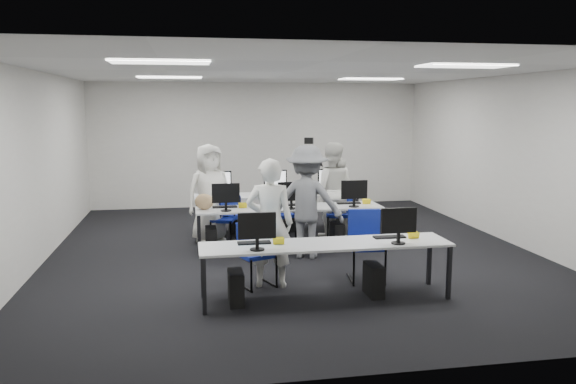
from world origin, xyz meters
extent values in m
plane|color=black|center=(0.00, 0.00, 0.00)|extent=(9.00, 9.00, 0.00)
plane|color=white|center=(0.00, 0.00, 3.00)|extent=(9.00, 9.00, 0.00)
cube|color=silver|center=(0.00, 4.50, 1.50)|extent=(8.00, 0.02, 3.00)
cube|color=silver|center=(0.00, -4.50, 1.50)|extent=(8.00, 0.02, 3.00)
cube|color=silver|center=(-4.00, 0.00, 1.50)|extent=(0.02, 9.00, 3.00)
cube|color=silver|center=(4.00, 0.00, 1.50)|extent=(0.02, 9.00, 3.00)
cube|color=white|center=(-2.00, -2.00, 2.98)|extent=(1.20, 0.60, 0.02)
cube|color=white|center=(2.00, -2.00, 2.98)|extent=(1.20, 0.60, 0.02)
cube|color=white|center=(-2.00, 2.00, 2.98)|extent=(1.20, 0.60, 0.02)
cube|color=white|center=(2.00, 2.00, 2.98)|extent=(1.20, 0.60, 0.02)
cube|color=silver|center=(0.00, -2.40, 0.71)|extent=(3.20, 0.70, 0.03)
cube|color=black|center=(-1.55, -2.70, 0.35)|extent=(0.05, 0.05, 0.70)
cube|color=black|center=(-1.55, -2.10, 0.35)|extent=(0.05, 0.05, 0.70)
cube|color=black|center=(1.55, -2.70, 0.35)|extent=(0.05, 0.05, 0.70)
cube|color=black|center=(1.55, -2.10, 0.35)|extent=(0.05, 0.05, 0.70)
cube|color=silver|center=(0.00, 0.20, 0.71)|extent=(3.20, 0.70, 0.03)
cube|color=black|center=(-1.55, -0.10, 0.35)|extent=(0.05, 0.05, 0.70)
cube|color=black|center=(-1.55, 0.50, 0.35)|extent=(0.05, 0.05, 0.70)
cube|color=black|center=(1.55, -0.10, 0.35)|extent=(0.05, 0.05, 0.70)
cube|color=black|center=(1.55, 0.50, 0.35)|extent=(0.05, 0.05, 0.70)
cube|color=silver|center=(0.00, 1.60, 0.71)|extent=(3.20, 0.70, 0.03)
cube|color=black|center=(-1.55, 1.30, 0.35)|extent=(0.05, 0.05, 0.70)
cube|color=black|center=(-1.55, 1.90, 0.35)|extent=(0.05, 0.05, 0.70)
cube|color=black|center=(1.55, 1.30, 0.35)|extent=(0.05, 0.05, 0.70)
cube|color=black|center=(1.55, 1.90, 0.35)|extent=(0.05, 0.05, 0.70)
cube|color=#0C56A2|center=(-0.90, -2.58, 1.03)|extent=(0.46, 0.04, 0.32)
cube|color=black|center=(-0.90, -2.26, 0.74)|extent=(0.42, 0.14, 0.02)
ellipsoid|color=black|center=(-0.60, -2.26, 0.75)|extent=(0.07, 0.10, 0.04)
cube|color=black|center=(-1.15, -2.40, 0.21)|extent=(0.18, 0.40, 0.42)
cube|color=white|center=(0.90, -2.58, 1.03)|extent=(0.46, 0.04, 0.32)
cube|color=black|center=(0.90, -2.26, 0.74)|extent=(0.42, 0.14, 0.02)
ellipsoid|color=black|center=(1.20, -2.26, 0.75)|extent=(0.07, 0.10, 0.04)
cube|color=black|center=(0.65, -2.40, 0.21)|extent=(0.18, 0.40, 0.42)
cube|color=white|center=(-1.10, 0.02, 1.03)|extent=(0.46, 0.04, 0.32)
cube|color=black|center=(-1.10, 0.34, 0.74)|extent=(0.42, 0.14, 0.02)
ellipsoid|color=black|center=(-0.80, 0.34, 0.75)|extent=(0.07, 0.10, 0.04)
cube|color=black|center=(-1.35, 0.20, 0.21)|extent=(0.18, 0.40, 0.42)
cube|color=white|center=(0.00, 0.02, 1.03)|extent=(0.46, 0.04, 0.32)
cube|color=black|center=(0.00, 0.34, 0.74)|extent=(0.42, 0.14, 0.02)
ellipsoid|color=black|center=(0.30, 0.34, 0.75)|extent=(0.07, 0.10, 0.04)
cube|color=black|center=(-0.25, 0.20, 0.21)|extent=(0.18, 0.40, 0.42)
cube|color=white|center=(1.10, 0.02, 1.03)|extent=(0.46, 0.04, 0.32)
cube|color=black|center=(1.10, 0.34, 0.74)|extent=(0.42, 0.14, 0.02)
ellipsoid|color=black|center=(1.40, 0.34, 0.75)|extent=(0.07, 0.10, 0.04)
cube|color=black|center=(0.85, 0.20, 0.21)|extent=(0.18, 0.40, 0.42)
cube|color=white|center=(-1.10, 1.78, 1.03)|extent=(0.46, 0.04, 0.32)
cube|color=black|center=(-1.10, 1.46, 0.74)|extent=(0.42, 0.14, 0.02)
ellipsoid|color=black|center=(-1.40, 1.46, 0.75)|extent=(0.07, 0.10, 0.04)
cube|color=black|center=(-0.85, 1.60, 0.21)|extent=(0.18, 0.40, 0.42)
cube|color=white|center=(0.00, 1.78, 1.03)|extent=(0.46, 0.04, 0.32)
cube|color=black|center=(0.00, 1.46, 0.74)|extent=(0.42, 0.14, 0.02)
ellipsoid|color=black|center=(-0.30, 1.46, 0.75)|extent=(0.07, 0.10, 0.04)
cube|color=black|center=(0.25, 1.60, 0.21)|extent=(0.18, 0.40, 0.42)
cube|color=white|center=(1.10, 1.78, 1.03)|extent=(0.46, 0.04, 0.32)
cube|color=black|center=(1.10, 1.46, 0.74)|extent=(0.42, 0.14, 0.02)
ellipsoid|color=black|center=(0.80, 1.46, 0.75)|extent=(0.07, 0.10, 0.04)
cube|color=black|center=(1.35, 1.60, 0.21)|extent=(0.18, 0.40, 0.42)
cube|color=navy|center=(-0.81, -1.75, 0.45)|extent=(0.55, 0.54, 0.06)
cube|color=navy|center=(-0.88, -1.57, 0.70)|extent=(0.40, 0.20, 0.35)
cube|color=navy|center=(0.75, -1.77, 0.51)|extent=(0.53, 0.51, 0.07)
cube|color=navy|center=(0.77, -1.55, 0.79)|extent=(0.46, 0.11, 0.40)
cube|color=navy|center=(-1.11, 0.83, 0.41)|extent=(0.48, 0.47, 0.05)
cube|color=navy|center=(-1.06, 1.01, 0.65)|extent=(0.38, 0.14, 0.32)
cube|color=navy|center=(-0.08, 0.76, 0.48)|extent=(0.58, 0.56, 0.06)
cube|color=navy|center=(-0.15, 0.96, 0.75)|extent=(0.43, 0.19, 0.38)
cube|color=navy|center=(1.01, 0.74, 0.46)|extent=(0.51, 0.49, 0.06)
cube|color=navy|center=(1.05, 0.93, 0.72)|extent=(0.42, 0.13, 0.36)
cube|color=navy|center=(-1.00, 1.05, 0.43)|extent=(0.47, 0.45, 0.06)
cube|color=navy|center=(-0.97, 0.87, 0.67)|extent=(0.39, 0.11, 0.33)
cube|color=navy|center=(-0.11, 1.00, 0.48)|extent=(0.58, 0.56, 0.06)
cube|color=navy|center=(-0.17, 0.80, 0.76)|extent=(0.44, 0.18, 0.38)
cube|color=navy|center=(1.16, 1.03, 0.45)|extent=(0.52, 0.50, 0.06)
cube|color=navy|center=(1.11, 0.84, 0.70)|extent=(0.41, 0.15, 0.35)
ellipsoid|color=olive|center=(-1.45, 0.21, 0.86)|extent=(0.38, 0.32, 0.27)
imported|color=silver|center=(-0.63, -1.78, 0.88)|extent=(0.72, 0.55, 1.77)
imported|color=silver|center=(0.93, 0.93, 0.89)|extent=(1.00, 0.86, 1.78)
imported|color=silver|center=(-1.33, 0.90, 0.89)|extent=(1.01, 0.83, 1.78)
imported|color=silver|center=(1.07, 0.89, 0.75)|extent=(0.95, 0.65, 1.49)
imported|color=slate|center=(0.18, -0.40, 0.92)|extent=(1.35, 1.05, 1.83)
cube|color=black|center=(0.24, -0.23, 1.89)|extent=(0.19, 0.22, 0.10)
camera|label=1|loc=(-1.69, -9.15, 2.47)|focal=35.00mm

